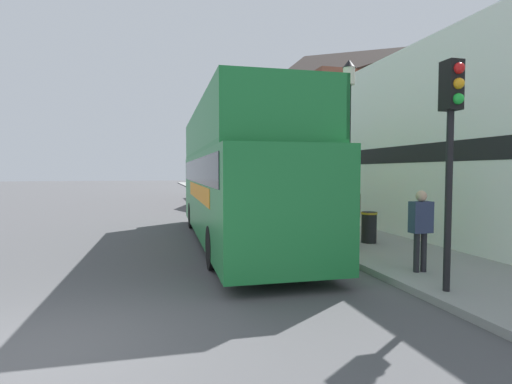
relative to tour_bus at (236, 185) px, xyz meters
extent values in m
plane|color=#4C4C4F|center=(-3.99, 13.79, -1.81)|extent=(144.00, 144.00, 0.00)
cube|color=gray|center=(3.63, 10.79, -1.74)|extent=(3.24, 108.00, 0.14)
cube|color=black|center=(5.30, -2.63, 0.99)|extent=(0.12, 12.74, 0.55)
cube|color=brown|center=(8.25, 15.21, 1.81)|extent=(6.00, 19.88, 7.24)
pyramid|color=#473D38|center=(8.25, 15.21, 7.12)|extent=(6.00, 19.88, 3.39)
cube|color=#1E7A38|center=(0.00, -0.16, -0.29)|extent=(2.82, 11.41, 2.50)
cube|color=orange|center=(-0.02, -0.73, -0.16)|extent=(2.72, 6.30, 0.45)
cube|color=black|center=(0.00, -0.16, 0.46)|extent=(2.83, 10.50, 0.70)
cube|color=#1E7A38|center=(0.00, -0.16, 1.01)|extent=(2.80, 10.50, 0.10)
cube|color=#1E7A38|center=(-1.24, -0.13, 1.69)|extent=(0.33, 10.44, 1.27)
cube|color=#1E7A38|center=(1.23, -0.19, 1.69)|extent=(0.33, 10.44, 1.27)
cube|color=#1E7A38|center=(-0.13, -5.35, 1.69)|extent=(2.54, 0.13, 1.27)
cube|color=#1E7A38|center=(0.11, 4.26, 1.69)|extent=(2.58, 1.65, 1.27)
cylinder|color=black|center=(-1.06, 3.38, -1.31)|extent=(0.30, 1.01, 1.01)
cylinder|color=black|center=(1.23, 3.33, -1.31)|extent=(0.30, 1.01, 1.01)
cylinder|color=black|center=(-1.23, -3.42, -1.31)|extent=(0.30, 1.01, 1.01)
cylinder|color=black|center=(1.06, -3.48, -1.31)|extent=(0.30, 1.01, 1.01)
cube|color=maroon|center=(0.93, 7.92, -1.27)|extent=(1.79, 4.43, 0.72)
cube|color=black|center=(0.92, 7.79, -0.62)|extent=(1.52, 2.15, 0.59)
cylinder|color=black|center=(0.21, 9.30, -1.49)|extent=(0.22, 0.66, 0.66)
cylinder|color=black|center=(1.73, 9.25, -1.49)|extent=(0.22, 0.66, 0.66)
cylinder|color=black|center=(0.12, 6.59, -1.49)|extent=(0.22, 0.66, 0.66)
cylinder|color=black|center=(1.65, 6.54, -1.49)|extent=(0.22, 0.66, 0.66)
cylinder|color=#232328|center=(2.78, -5.29, -1.26)|extent=(0.12, 0.12, 0.83)
cylinder|color=#232328|center=(2.95, -5.29, -1.26)|extent=(0.12, 0.12, 0.83)
cube|color=#2D3856|center=(2.86, -5.29, -0.52)|extent=(0.45, 0.25, 0.66)
sphere|color=tan|center=(2.86, -5.29, -0.07)|extent=(0.23, 0.23, 0.23)
cylinder|color=#232328|center=(2.70, -2.39, -1.26)|extent=(0.13, 0.13, 0.83)
cylinder|color=#232328|center=(2.88, -2.39, -1.26)|extent=(0.13, 0.13, 0.83)
cube|color=maroon|center=(2.79, -2.39, -0.51)|extent=(0.45, 0.25, 0.66)
sphere|color=tan|center=(2.79, -2.39, -0.07)|extent=(0.23, 0.23, 0.23)
cylinder|color=#232328|center=(3.94, -0.15, -1.30)|extent=(0.11, 0.11, 0.75)
cylinder|color=#232328|center=(4.09, -0.15, -1.30)|extent=(0.11, 0.11, 0.75)
cube|color=black|center=(4.01, -0.15, -0.63)|extent=(0.41, 0.22, 0.59)
sphere|color=tan|center=(4.01, -0.15, -0.23)|extent=(0.21, 0.21, 0.21)
cylinder|color=black|center=(2.44, -6.57, -0.09)|extent=(0.12, 0.12, 3.17)
cube|color=black|center=(2.44, -6.57, 1.92)|extent=(0.28, 0.31, 0.85)
sphere|color=red|center=(2.44, -6.74, 2.18)|extent=(0.19, 0.19, 0.19)
sphere|color=orange|center=(2.44, -6.74, 1.92)|extent=(0.19, 0.19, 0.19)
sphere|color=green|center=(2.44, -6.74, 1.67)|extent=(0.19, 0.19, 0.19)
cylinder|color=black|center=(2.61, -2.52, 0.55)|extent=(0.13, 0.13, 4.46)
cylinder|color=silver|center=(2.61, -2.52, 3.01)|extent=(0.32, 0.32, 0.45)
cone|color=black|center=(2.61, -2.52, 3.34)|extent=(0.35, 0.35, 0.22)
cylinder|color=black|center=(2.61, 4.83, 0.13)|extent=(0.13, 0.13, 3.61)
cylinder|color=silver|center=(2.61, 4.83, 2.16)|extent=(0.32, 0.32, 0.45)
cone|color=black|center=(2.61, 4.83, 2.49)|extent=(0.35, 0.35, 0.22)
cylinder|color=black|center=(3.62, -1.94, -1.22)|extent=(0.44, 0.44, 0.92)
cylinder|color=#B28E1E|center=(3.62, -1.94, -0.80)|extent=(0.48, 0.48, 0.06)
camera|label=1|loc=(-2.56, -12.46, 0.45)|focal=28.00mm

